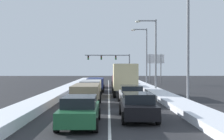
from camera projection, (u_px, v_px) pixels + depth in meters
ground_plane at (109, 94)px, 29.83m from camera, size 143.08×143.08×0.00m
lane_stripe_between_right_lane_and_center_lane at (109, 90)px, 35.33m from camera, size 0.14×60.54×0.01m
snow_bank_right_shoulder at (149, 89)px, 35.40m from camera, size 2.04×60.54×0.46m
snow_bank_left_shoulder at (69, 88)px, 35.25m from camera, size 1.93×60.54×0.57m
sedan_black_right_lane_nearest at (138, 106)px, 15.36m from camera, size 2.00×4.50×1.51m
sedan_white_right_lane_second at (131, 95)px, 21.95m from camera, size 2.00×4.50×1.51m
box_truck_right_lane_third at (124, 78)px, 28.92m from camera, size 2.53×7.20×3.36m
suv_charcoal_right_lane_fourth at (121, 82)px, 37.34m from camera, size 2.16×4.90×1.67m
suv_maroon_right_lane_fifth at (118, 80)px, 44.63m from camera, size 2.16×4.90×1.67m
sedan_green_center_lane_nearest at (80, 111)px, 13.65m from camera, size 2.00×4.50×1.51m
suv_tan_center_lane_second at (86, 93)px, 20.54m from camera, size 2.16×4.90×1.67m
suv_silver_center_lane_third at (91, 87)px, 27.44m from camera, size 2.16×4.90×1.67m
suv_navy_center_lane_fourth at (96, 83)px, 33.66m from camera, size 2.16×4.90×1.67m
sedan_red_center_lane_fifth at (96, 82)px, 40.30m from camera, size 2.00×4.50×1.51m
traffic_light_gantry at (114, 60)px, 62.81m from camera, size 10.60×0.47×6.20m
street_lamp_right_near at (184, 37)px, 21.62m from camera, size 2.66×0.36×9.30m
street_lamp_right_mid at (153, 49)px, 32.61m from camera, size 2.66×0.36×8.85m
street_lamp_right_far at (145, 52)px, 43.62m from camera, size 2.66×0.36×9.39m
roadside_sign_right at (155, 62)px, 48.45m from camera, size 3.20×0.16×5.50m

